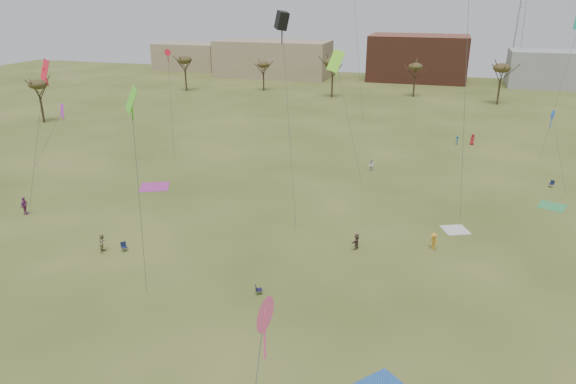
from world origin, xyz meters
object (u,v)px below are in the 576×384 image
(camp_chair_right, at_px, (551,185))
(camp_chair_center, at_px, (259,291))
(camp_chair_left, at_px, (124,249))
(radio_tower, at_px, (522,7))

(camp_chair_right, bearing_deg, camp_chair_center, -91.82)
(camp_chair_left, height_order, camp_chair_center, same)
(camp_chair_center, xyz_separation_m, radio_tower, (29.82, 121.80, 18.95))
(camp_chair_center, bearing_deg, camp_chair_left, 43.45)
(camp_chair_left, relative_size, radio_tower, 0.02)
(camp_chair_center, xyz_separation_m, camp_chair_right, (26.41, 33.54, 0.00))
(camp_chair_right, relative_size, radio_tower, 0.02)
(camp_chair_right, distance_m, radio_tower, 90.34)
(camp_chair_left, xyz_separation_m, camp_chair_center, (14.48, -3.51, 0.00))
(camp_chair_right, bearing_deg, radio_tower, 124.18)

